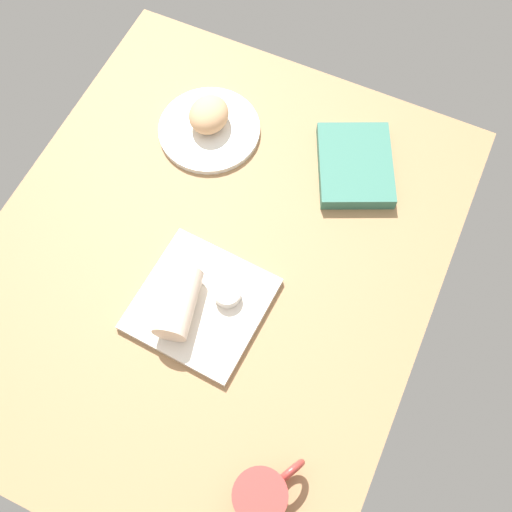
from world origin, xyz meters
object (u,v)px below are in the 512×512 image
(sauce_cup, at_px, (227,294))
(book_stack, at_px, (355,165))
(square_plate, at_px, (201,304))
(coffee_mug, at_px, (262,496))
(round_plate, at_px, (209,130))
(breakfast_wrap, at_px, (177,302))
(scone_pastry, at_px, (209,115))

(sauce_cup, distance_m, book_stack, 0.41)
(square_plate, xyz_separation_m, coffee_mug, (0.27, 0.25, 0.04))
(round_plate, height_order, breakfast_wrap, breakfast_wrap)
(round_plate, height_order, scone_pastry, scone_pastry)
(square_plate, relative_size, book_stack, 0.97)
(scone_pastry, relative_size, square_plate, 0.42)
(round_plate, bearing_deg, book_stack, 97.35)
(round_plate, relative_size, book_stack, 0.91)
(book_stack, bearing_deg, sauce_cup, -17.15)
(scone_pastry, xyz_separation_m, book_stack, (-0.03, 0.34, -0.03))
(sauce_cup, xyz_separation_m, coffee_mug, (0.31, 0.21, 0.02))
(round_plate, xyz_separation_m, coffee_mug, (0.65, 0.42, 0.04))
(square_plate, bearing_deg, breakfast_wrap, -51.36)
(sauce_cup, height_order, book_stack, sauce_cup)
(scone_pastry, height_order, breakfast_wrap, breakfast_wrap)
(round_plate, bearing_deg, square_plate, 24.09)
(scone_pastry, xyz_separation_m, square_plate, (0.39, 0.17, -0.04))
(round_plate, height_order, coffee_mug, coffee_mug)
(square_plate, xyz_separation_m, breakfast_wrap, (0.03, -0.03, 0.04))
(scone_pastry, bearing_deg, sauce_cup, 31.18)
(sauce_cup, distance_m, breakfast_wrap, 0.10)
(round_plate, distance_m, book_stack, 0.33)
(coffee_mug, bearing_deg, book_stack, -172.41)
(sauce_cup, xyz_separation_m, book_stack, (-0.39, 0.12, -0.01))
(scone_pastry, relative_size, sauce_cup, 1.90)
(breakfast_wrap, bearing_deg, scone_pastry, -84.05)
(scone_pastry, distance_m, book_stack, 0.34)
(scone_pastry, xyz_separation_m, breakfast_wrap, (0.42, 0.14, 0.00))
(round_plate, distance_m, scone_pastry, 0.04)
(book_stack, height_order, coffee_mug, coffee_mug)
(round_plate, xyz_separation_m, breakfast_wrap, (0.40, 0.14, 0.04))
(scone_pastry, bearing_deg, coffee_mug, 32.80)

